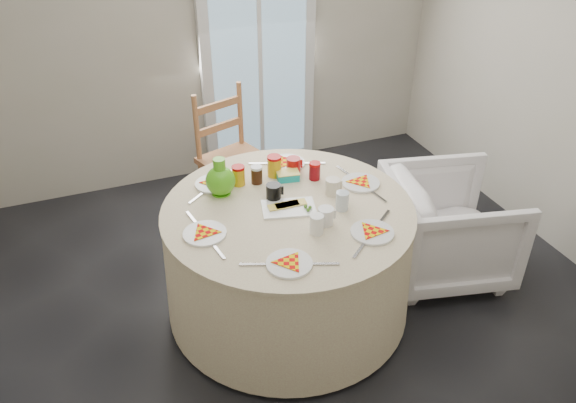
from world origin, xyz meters
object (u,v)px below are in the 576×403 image
object	(u,v)px
armchair	(448,223)
green_pitcher	(220,177)
table	(288,259)
wooden_chair	(236,164)

from	to	relation	value
armchair	green_pitcher	size ratio (longest dim) A/B	3.48
table	green_pitcher	bearing A→B (deg)	137.50
table	wooden_chair	distance (m)	1.12
table	wooden_chair	size ratio (longest dim) A/B	1.46
table	green_pitcher	world-z (taller)	green_pitcher
green_pitcher	wooden_chair	bearing A→B (deg)	92.73
table	armchair	world-z (taller)	armchair
table	armchair	distance (m)	1.13
armchair	green_pitcher	world-z (taller)	green_pitcher
table	green_pitcher	xyz separation A→B (m)	(-0.32, 0.29, 0.49)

